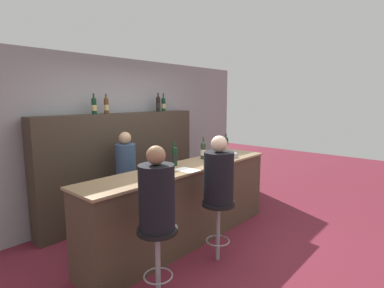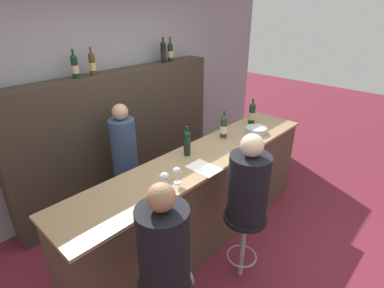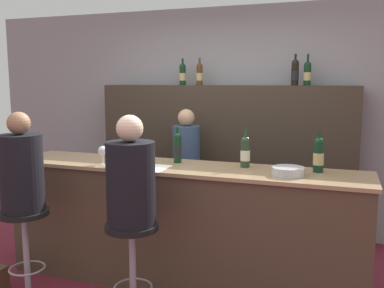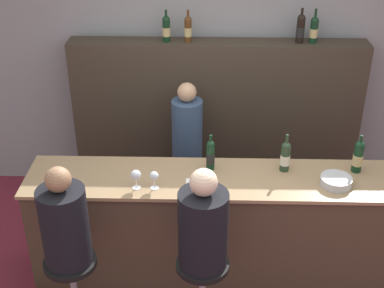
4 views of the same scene
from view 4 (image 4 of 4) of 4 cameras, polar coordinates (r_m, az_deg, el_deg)
wall_back at (r=5.58m, az=2.67°, el=7.63°), size 6.40×0.05×2.60m
bar_counter at (r=4.58m, az=2.73°, el=-9.07°), size 3.10×0.61×1.04m
back_bar_cabinet at (r=5.56m, az=2.60°, el=2.49°), size 2.91×0.28×1.71m
wine_bottle_counter_0 at (r=4.31m, az=1.99°, el=-1.16°), size 0.07×0.07×0.31m
wine_bottle_counter_1 at (r=4.36m, az=9.92°, el=-1.28°), size 0.08×0.08×0.33m
wine_bottle_counter_2 at (r=4.48m, az=17.31°, el=-1.25°), size 0.08×0.08×0.33m
wine_bottle_backbar_0 at (r=5.20m, az=-2.76°, el=12.21°), size 0.08×0.08×0.31m
wine_bottle_backbar_1 at (r=5.19m, az=-0.43°, el=12.20°), size 0.07×0.07×0.31m
wine_bottle_backbar_2 at (r=5.26m, az=11.50°, el=12.01°), size 0.08×0.08×0.33m
wine_bottle_backbar_3 at (r=5.29m, az=12.88°, el=11.82°), size 0.08×0.08×0.33m
wine_glass_0 at (r=4.11m, az=-6.01°, el=-3.36°), size 0.08×0.08×0.16m
wine_glass_1 at (r=4.10m, az=-4.06°, el=-3.48°), size 0.07×0.07×0.15m
metal_bowl at (r=4.32m, az=15.12°, el=-3.84°), size 0.25×0.25×0.07m
tasting_menu at (r=4.13m, az=0.74°, el=-4.86°), size 0.21×0.30×0.00m
bar_stool_left at (r=4.18m, az=-12.65°, el=-13.60°), size 0.39×0.39×0.73m
guest_seated_left at (r=3.86m, az=-13.44°, el=-8.25°), size 0.34×0.34×0.79m
bar_stool_right at (r=4.06m, az=1.11°, el=-14.17°), size 0.39×0.39×0.73m
guest_seated_right at (r=3.74m, az=1.18°, el=-8.73°), size 0.35×0.35×0.79m
bartender at (r=5.26m, az=-0.51°, el=-1.38°), size 0.29×0.29×1.46m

